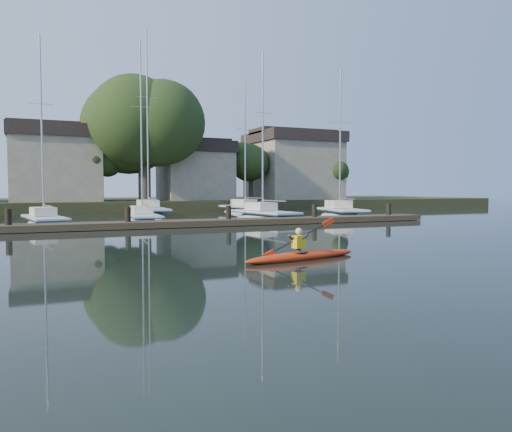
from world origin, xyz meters
name	(u,v)px	position (x,y,z in m)	size (l,w,h in m)	color
ground	(291,257)	(0.00, 0.00, 0.00)	(160.00, 160.00, 0.00)	black
kayak	(302,254)	(0.04, -0.62, 0.17)	(4.44, 1.50, 1.41)	#BB400E
dock	(180,223)	(0.00, 14.00, 0.20)	(34.00, 2.00, 1.80)	#453B27
sailboat_1	(45,228)	(-7.27, 18.30, -0.17)	(3.04, 7.94, 12.65)	silver
sailboat_2	(143,224)	(-1.22, 19.06, -0.16)	(2.42, 8.06, 13.16)	silver
sailboat_3	(264,222)	(7.22, 18.04, -0.20)	(3.05, 8.40, 13.24)	silver
sailboat_4	(340,220)	(14.08, 18.69, -0.21)	(3.69, 7.87, 12.88)	silver
sailboat_6	(149,217)	(0.89, 27.45, -0.20)	(2.65, 10.68, 16.84)	silver
sailboat_7	(247,215)	(9.89, 27.82, -0.20)	(3.57, 8.51, 13.32)	silver
shore	(131,179)	(1.61, 40.29, 3.23)	(90.00, 25.25, 12.75)	#252F17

